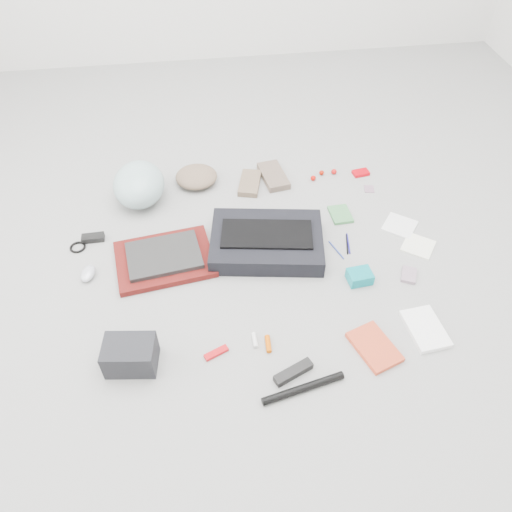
{
  "coord_description": "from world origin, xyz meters",
  "views": [
    {
      "loc": [
        -0.2,
        -1.44,
        1.58
      ],
      "look_at": [
        0.0,
        0.0,
        0.05
      ],
      "focal_mm": 35.0,
      "sensor_mm": 36.0,
      "label": 1
    }
  ],
  "objects": [
    {
      "name": "lollipop_b",
      "position": [
        0.42,
        0.58,
        0.01
      ],
      "size": [
        0.03,
        0.03,
        0.02
      ],
      "primitive_type": "sphere",
      "rotation": [
        0.0,
        0.0,
        -0.13
      ],
      "color": "#A61302",
      "rests_on": "ground_plane"
    },
    {
      "name": "book_white",
      "position": [
        0.59,
        -0.43,
        0.01
      ],
      "size": [
        0.15,
        0.2,
        0.02
      ],
      "primitive_type": "cube",
      "rotation": [
        0.0,
        0.0,
        0.09
      ],
      "color": "white",
      "rests_on": "ground_plane"
    },
    {
      "name": "pen_blue",
      "position": [
        0.36,
        0.03,
        0.0
      ],
      "size": [
        0.04,
        0.12,
        0.01
      ],
      "primitive_type": "cylinder",
      "rotation": [
        1.57,
        0.0,
        0.32
      ],
      "color": "navy",
      "rests_on": "ground_plane"
    },
    {
      "name": "laptop",
      "position": [
        -0.39,
        0.07,
        0.04
      ],
      "size": [
        0.34,
        0.26,
        0.02
      ],
      "primitive_type": "cube",
      "rotation": [
        0.0,
        0.0,
        0.14
      ],
      "color": "black",
      "rests_on": "laptop_sleeve"
    },
    {
      "name": "book_red",
      "position": [
        0.37,
        -0.49,
        0.01
      ],
      "size": [
        0.19,
        0.22,
        0.02
      ],
      "primitive_type": "cube",
      "rotation": [
        0.0,
        0.0,
        0.34
      ],
      "color": "#DA4827",
      "rests_on": "ground_plane"
    },
    {
      "name": "cable_coil",
      "position": [
        -0.77,
        0.21,
        0.01
      ],
      "size": [
        0.09,
        0.09,
        0.01
      ],
      "primitive_type": "torus",
      "rotation": [
        0.0,
        0.0,
        -0.39
      ],
      "color": "black",
      "rests_on": "ground_plane"
    },
    {
      "name": "beanie",
      "position": [
        -0.22,
        0.6,
        0.04
      ],
      "size": [
        0.23,
        0.22,
        0.07
      ],
      "primitive_type": "ellipsoid",
      "rotation": [
        0.0,
        0.0,
        -0.08
      ],
      "color": "#765F4B",
      "rests_on": "ground_plane"
    },
    {
      "name": "accordion_wallet",
      "position": [
        0.41,
        -0.15,
        0.02
      ],
      "size": [
        0.1,
        0.09,
        0.05
      ],
      "primitive_type": "cube",
      "rotation": [
        0.0,
        0.0,
        0.09
      ],
      "color": "#08848F",
      "rests_on": "ground_plane"
    },
    {
      "name": "card_deck",
      "position": [
        0.63,
        -0.16,
        0.01
      ],
      "size": [
        0.09,
        0.1,
        0.02
      ],
      "primitive_type": "cube",
      "rotation": [
        0.0,
        0.0,
        -0.43
      ],
      "color": "gray",
      "rests_on": "ground_plane"
    },
    {
      "name": "mitten_left",
      "position": [
        0.04,
        0.54,
        0.01
      ],
      "size": [
        0.14,
        0.21,
        0.03
      ],
      "primitive_type": "cube",
      "rotation": [
        0.0,
        0.0,
        -0.26
      ],
      "color": "#735E49",
      "rests_on": "ground_plane"
    },
    {
      "name": "pen_navy",
      "position": [
        0.43,
        0.06,
        0.0
      ],
      "size": [
        0.03,
        0.13,
        0.01
      ],
      "primitive_type": "cylinder",
      "rotation": [
        1.57,
        0.0,
        -0.16
      ],
      "color": "navy",
      "rests_on": "ground_plane"
    },
    {
      "name": "napkin_bottom",
      "position": [
        0.73,
        0.0,
        0.0
      ],
      "size": [
        0.18,
        0.18,
        0.01
      ],
      "primitive_type": "cube",
      "rotation": [
        0.0,
        0.0,
        0.93
      ],
      "color": "white",
      "rests_on": "ground_plane"
    },
    {
      "name": "napkin_top",
      "position": [
        0.69,
        0.14,
        0.0
      ],
      "size": [
        0.19,
        0.19,
        0.01
      ],
      "primitive_type": "cube",
      "rotation": [
        0.0,
        0.0,
        0.91
      ],
      "color": "silver",
      "rests_on": "ground_plane"
    },
    {
      "name": "lollipop_a",
      "position": [
        0.37,
        0.54,
        0.01
      ],
      "size": [
        0.03,
        0.03,
        0.03
      ],
      "primitive_type": "sphere",
      "rotation": [
        0.0,
        0.0,
        0.04
      ],
      "color": "#B80902",
      "rests_on": "ground_plane"
    },
    {
      "name": "laptop_sleeve",
      "position": [
        -0.39,
        0.07,
        0.01
      ],
      "size": [
        0.45,
        0.36,
        0.03
      ],
      "primitive_type": "cube",
      "rotation": [
        0.0,
        0.0,
        0.14
      ],
      "color": "#57110E",
      "rests_on": "ground_plane"
    },
    {
      "name": "u_lock",
      "position": [
        0.06,
        -0.55,
        0.01
      ],
      "size": [
        0.15,
        0.09,
        0.03
      ],
      "primitive_type": "cube",
      "rotation": [
        0.0,
        0.0,
        0.41
      ],
      "color": "black",
      "rests_on": "ground_plane"
    },
    {
      "name": "toiletry_tube_white",
      "position": [
        -0.06,
        -0.39,
        0.01
      ],
      "size": [
        0.02,
        0.06,
        0.02
      ],
      "primitive_type": "cylinder",
      "rotation": [
        1.57,
        0.0,
        0.02
      ],
      "color": "silver",
      "rests_on": "ground_plane"
    },
    {
      "name": "toiletry_tube_orange",
      "position": [
        -0.01,
        -0.42,
        0.01
      ],
      "size": [
        0.02,
        0.07,
        0.02
      ],
      "primitive_type": "cylinder",
      "rotation": [
        1.57,
        0.0,
        -0.05
      ],
      "color": "#CE5000",
      "rests_on": "ground_plane"
    },
    {
      "name": "bike_helmet",
      "position": [
        -0.49,
        0.51,
        0.09
      ],
      "size": [
        0.26,
        0.31,
        0.18
      ],
      "primitive_type": "ellipsoid",
      "rotation": [
        0.0,
        0.0,
        -0.04
      ],
      "color": "#A1C6C7",
      "rests_on": "ground_plane"
    },
    {
      "name": "pen_black",
      "position": [
        0.42,
        0.06,
        0.0
      ],
      "size": [
        0.03,
        0.12,
        0.01
      ],
      "primitive_type": "cylinder",
      "rotation": [
        1.57,
        0.0,
        -0.22
      ],
      "color": "black",
      "rests_on": "ground_plane"
    },
    {
      "name": "notepad",
      "position": [
        0.44,
        0.25,
        0.01
      ],
      "size": [
        0.1,
        0.13,
        0.01
      ],
      "primitive_type": "cube",
      "rotation": [
        0.0,
        0.0,
        0.05
      ],
      "color": "#3E7C46",
      "rests_on": "ground_plane"
    },
    {
      "name": "altoids_tin",
      "position": [
        0.63,
        0.55,
        0.01
      ],
      "size": [
        0.09,
        0.06,
        0.02
      ],
      "primitive_type": "cube",
      "rotation": [
        0.0,
        0.0,
        0.15
      ],
      "color": "#C6010D",
      "rests_on": "ground_plane"
    },
    {
      "name": "multitool",
      "position": [
        -0.21,
        -0.43,
        0.01
      ],
      "size": [
        0.1,
        0.06,
        0.01
      ],
      "primitive_type": "cube",
      "rotation": [
        0.0,
        0.0,
        0.41
      ],
      "color": "#B30A0F",
      "rests_on": "ground_plane"
    },
    {
      "name": "mitten_right",
      "position": [
        0.17,
        0.58,
        0.02
      ],
      "size": [
        0.14,
        0.24,
        0.03
      ],
      "primitive_type": "cube",
      "rotation": [
        0.0,
        0.0,
        0.16
      ],
      "color": "brown",
      "rests_on": "ground_plane"
    },
    {
      "name": "stamp_sheet",
      "position": [
        0.63,
        0.43,
        0.0
      ],
      "size": [
        0.06,
        0.07,
        0.0
      ],
      "primitive_type": "cube",
      "rotation": [
        0.0,
        0.0,
        -0.2
      ],
      "color": "gray",
      "rests_on": "ground_plane"
    },
    {
      "name": "lollipop_c",
      "position": [
        0.49,
        0.57,
        0.01
      ],
      "size": [
        0.03,
        0.03,
        0.03
      ],
      "primitive_type": "sphere",
      "rotation": [
        0.0,
        0.0,
        0.04
      ],
      "color": "#B90F0E",
      "rests_on": "ground_plane"
    },
    {
      "name": "bag_flap",
      "position": [
        0.06,
        0.09,
        0.09
      ],
      "size": [
        0.42,
        0.24,
        0.01
      ],
      "primitive_type": "cube",
      "rotation": [
        0.0,
        0.0,
        -0.16
      ],
      "color": "black",
      "rests_on": "messenger_bag"
    },
    {
      "name": "messenger_bag",
      "position": [
        0.06,
        0.09,
        0.04
      ],
      "size": [
        0.53,
        0.42,
        0.08
      ],
      "primitive_type": "cube",
      "rotation": [
        0.0,
        0.0,
        -0.16
      ],
      "color": "black",
      "rests_on": "ground_plane"
    },
    {
      "name": "bike_pump",
      "position": [
        0.08,
        -0.62,
        0.01
      ],
      "size": [
        0.3,
        0.09,
        0.03
      ],
      "primitive_type": "cylinder",
      "rotation": [
        0.0,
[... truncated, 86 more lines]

